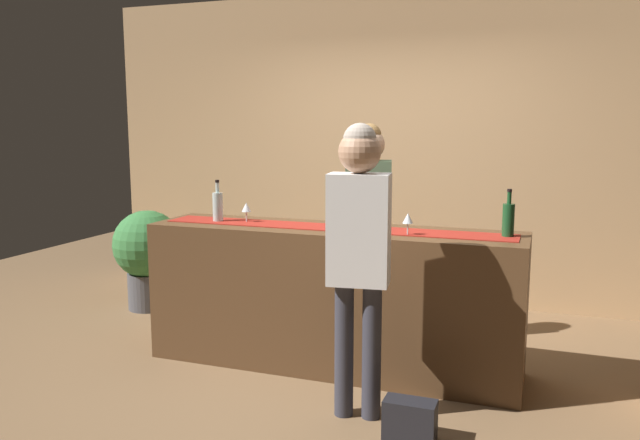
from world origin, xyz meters
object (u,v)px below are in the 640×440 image
object	(u,v)px
wine_glass_far_end	(246,208)
bartender	(368,209)
customer_sipping	(359,240)
handbag	(410,420)
wine_glass_mid_counter	(408,219)
potted_plant_tall	(148,252)
wine_bottle_clear	(218,206)
wine_bottle_green	(508,219)
wine_glass_near_customer	(337,212)

from	to	relation	value
wine_glass_far_end	bartender	distance (m)	0.94
customer_sipping	handbag	world-z (taller)	customer_sipping
wine_glass_mid_counter	potted_plant_tall	size ratio (longest dim) A/B	0.16
handbag	wine_glass_mid_counter	bearing A→B (deg)	104.41
bartender	customer_sipping	size ratio (longest dim) A/B	1.00
wine_bottle_clear	bartender	size ratio (longest dim) A/B	0.18
wine_glass_far_end	bartender	world-z (taller)	bartender
wine_bottle_green	wine_glass_near_customer	world-z (taller)	wine_bottle_green
wine_bottle_green	wine_glass_mid_counter	world-z (taller)	wine_bottle_green
customer_sipping	handbag	size ratio (longest dim) A/B	6.03
wine_bottle_clear	wine_glass_far_end	distance (m)	0.21
potted_plant_tall	handbag	world-z (taller)	potted_plant_tall
wine_bottle_green	handbag	bearing A→B (deg)	-114.65
wine_glass_near_customer	wine_glass_mid_counter	size ratio (longest dim) A/B	1.00
potted_plant_tall	wine_glass_far_end	bearing A→B (deg)	-27.90
wine_bottle_clear	wine_glass_mid_counter	size ratio (longest dim) A/B	2.10
wine_glass_near_customer	customer_sipping	world-z (taller)	customer_sipping
wine_glass_mid_counter	handbag	size ratio (longest dim) A/B	0.51
wine_bottle_clear	wine_glass_near_customer	distance (m)	0.89
potted_plant_tall	handbag	xyz separation A→B (m)	(2.76, -1.59, -0.41)
customer_sipping	handbag	xyz separation A→B (m)	(0.34, -0.17, -0.93)
bartender	customer_sipping	distance (m)	1.30
wine_bottle_clear	handbag	bearing A→B (deg)	-27.42
wine_bottle_clear	wine_glass_far_end	bearing A→B (deg)	9.76
wine_bottle_clear	wine_glass_far_end	size ratio (longest dim) A/B	2.10
wine_bottle_green	potted_plant_tall	world-z (taller)	wine_bottle_green
wine_glass_far_end	handbag	xyz separation A→B (m)	(1.39, -0.87, -0.98)
wine_bottle_green	bartender	distance (m)	1.18
wine_glass_mid_counter	customer_sipping	distance (m)	0.59
wine_bottle_green	customer_sipping	size ratio (longest dim) A/B	0.18
wine_bottle_green	customer_sipping	xyz separation A→B (m)	(-0.76, -0.73, -0.05)
handbag	wine_bottle_green	bearing A→B (deg)	65.35
wine_bottle_green	wine_glass_far_end	bearing A→B (deg)	-179.04
potted_plant_tall	wine_bottle_clear	bearing A→B (deg)	-33.29
wine_bottle_green	customer_sipping	distance (m)	1.05
wine_bottle_clear	wine_glass_near_customer	bearing A→B (deg)	5.13
wine_glass_mid_counter	wine_bottle_green	bearing A→B (deg)	14.70
wine_bottle_green	wine_bottle_clear	world-z (taller)	same
bartender	wine_glass_near_customer	bearing A→B (deg)	68.20
wine_glass_mid_counter	customer_sipping	size ratio (longest dim) A/B	0.09
wine_bottle_clear	wine_glass_near_customer	world-z (taller)	wine_bottle_clear
bartender	handbag	xyz separation A→B (m)	(0.64, -1.43, -0.93)
wine_bottle_clear	potted_plant_tall	bearing A→B (deg)	146.71
wine_glass_mid_counter	handbag	distance (m)	1.24
wine_glass_near_customer	wine_glass_far_end	size ratio (longest dim) A/B	1.00
wine_bottle_clear	bartender	world-z (taller)	bartender
wine_bottle_green	bartender	bearing A→B (deg)	153.09
wine_glass_far_end	handbag	world-z (taller)	wine_glass_far_end
wine_glass_near_customer	customer_sipping	bearing A→B (deg)	-63.27
wine_bottle_green	wine_bottle_clear	bearing A→B (deg)	-178.11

